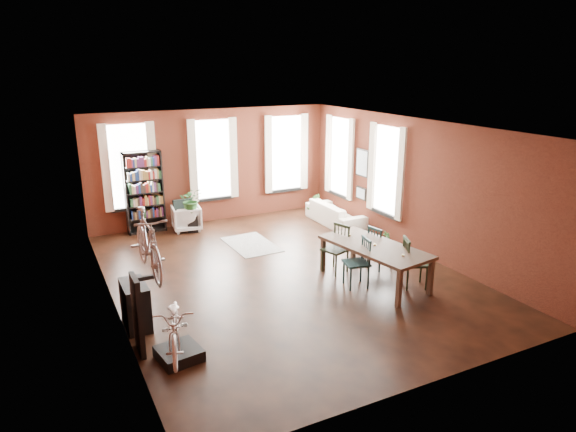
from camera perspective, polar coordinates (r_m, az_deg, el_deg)
room at (r=11.23m, az=-0.88°, el=4.95°), size 9.00×9.04×3.22m
dining_table at (r=10.86m, az=9.52°, el=-5.26°), size 1.45×2.53×0.81m
dining_chair_a at (r=10.57m, az=7.60°, el=-5.18°), size 0.56×0.56×1.02m
dining_chair_b at (r=11.23m, az=5.27°, el=-3.70°), size 0.61×0.61×1.04m
dining_chair_c at (r=10.78m, az=13.95°, el=-5.06°), size 0.63×0.63×1.04m
dining_chair_d at (r=11.58m, az=10.19°, el=-3.44°), size 0.52×0.52×0.98m
bookshelf at (r=14.21m, az=-15.69°, el=2.55°), size 1.00×0.32×2.20m
white_armchair at (r=14.27m, az=-11.23°, el=-0.08°), size 0.81×0.77×0.76m
cream_sofa at (r=14.60m, az=5.30°, el=0.68°), size 0.61×2.08×0.81m
striped_rug at (r=13.02m, az=-4.12°, el=-3.18°), size 1.09×1.70×0.01m
bike_trainer at (r=8.41m, az=-12.01°, el=-14.74°), size 0.71×0.71×0.18m
bike_wall_rack at (r=8.45m, az=-16.37°, el=-10.56°), size 0.16×0.60×1.30m
console_table at (r=9.38m, az=-16.58°, el=-9.46°), size 0.40×0.80×0.80m
plant_stand at (r=14.15m, az=-10.49°, el=-0.62°), size 0.36×0.36×0.56m
plant_by_sofa at (r=15.27m, az=2.82°, el=0.49°), size 0.57×0.80×0.32m
plant_small at (r=12.97m, az=10.85°, el=-3.18°), size 0.32×0.47×0.15m
bicycle_floor at (r=7.95m, az=-12.56°, el=-9.39°), size 0.76×0.96×1.61m
bicycle_hung at (r=7.94m, az=-15.48°, el=-0.70°), size 0.47×1.00×1.66m
plant_on_stand at (r=13.97m, az=-10.69°, el=1.47°), size 0.73×0.78×0.53m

